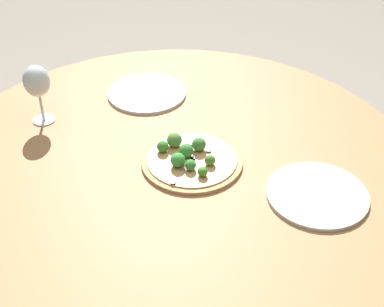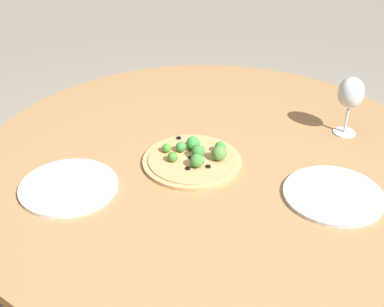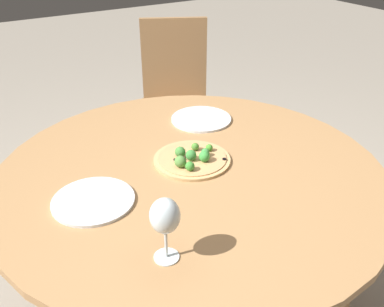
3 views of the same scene
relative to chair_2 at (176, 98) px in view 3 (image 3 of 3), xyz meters
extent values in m
cylinder|color=#A87A4C|center=(-0.97, 0.49, 0.17)|extent=(1.34, 1.34, 0.03)
cylinder|color=#A87A4C|center=(-1.38, 0.07, -0.18)|extent=(0.05, 0.05, 0.68)
cylinder|color=#A87A4C|center=(-0.55, 0.07, -0.18)|extent=(0.05, 0.05, 0.68)
cylinder|color=#A87A4C|center=(-0.55, 0.90, -0.18)|extent=(0.05, 0.05, 0.68)
cube|color=#997047|center=(-0.06, 0.03, -0.06)|extent=(0.54, 0.54, 0.04)
cube|color=#997047|center=(0.10, -0.05, 0.20)|extent=(0.20, 0.35, 0.48)
cylinder|color=#997047|center=(-0.14, 0.26, -0.30)|extent=(0.04, 0.04, 0.44)
cylinder|color=#997047|center=(-0.29, -0.04, -0.30)|extent=(0.04, 0.04, 0.44)
cylinder|color=#997047|center=(0.16, 0.11, -0.30)|extent=(0.04, 0.04, 0.44)
cylinder|color=#997047|center=(0.01, -0.20, -0.30)|extent=(0.04, 0.04, 0.44)
cylinder|color=tan|center=(-0.92, 0.46, 0.19)|extent=(0.27, 0.27, 0.01)
cylinder|color=tan|center=(-0.92, 0.46, 0.20)|extent=(0.24, 0.24, 0.00)
sphere|color=#3C8831|center=(-0.99, 0.51, 0.22)|extent=(0.03, 0.03, 0.03)
sphere|color=#458439|center=(-0.90, 0.49, 0.22)|extent=(0.04, 0.04, 0.04)
sphere|color=#4A842F|center=(-0.88, 0.42, 0.21)|extent=(0.03, 0.03, 0.03)
sphere|color=#418C40|center=(-0.94, 0.41, 0.21)|extent=(0.03, 0.03, 0.03)
sphere|color=#53883D|center=(-0.96, 0.52, 0.22)|extent=(0.04, 0.04, 0.04)
sphere|color=#47912F|center=(-0.92, 0.38, 0.21)|extent=(0.03, 0.03, 0.03)
sphere|color=#3B8438|center=(-0.94, 0.47, 0.22)|extent=(0.04, 0.04, 0.04)
sphere|color=green|center=(-0.97, 0.43, 0.22)|extent=(0.04, 0.04, 0.04)
cylinder|color=black|center=(-0.92, 0.49, 0.20)|extent=(0.01, 0.01, 0.00)
cylinder|color=black|center=(-0.87, 0.47, 0.20)|extent=(0.01, 0.01, 0.00)
cylinder|color=black|center=(-1.00, 0.37, 0.20)|extent=(0.01, 0.01, 0.00)
cylinder|color=black|center=(-0.91, 0.52, 0.20)|extent=(0.01, 0.01, 0.00)
cylinder|color=black|center=(-0.92, 0.45, 0.20)|extent=(0.01, 0.01, 0.00)
cylinder|color=silver|center=(-1.30, 0.77, 0.19)|extent=(0.07, 0.07, 0.00)
cylinder|color=silver|center=(-1.30, 0.77, 0.23)|extent=(0.01, 0.01, 0.08)
ellipsoid|color=silver|center=(-1.30, 0.77, 0.32)|extent=(0.08, 0.08, 0.10)
cylinder|color=silver|center=(-0.97, 0.84, 0.19)|extent=(0.25, 0.25, 0.01)
cylinder|color=silver|center=(-0.66, 0.25, 0.19)|extent=(0.25, 0.25, 0.01)
camera|label=1|loc=(-1.21, -0.65, 1.07)|focal=50.00mm
camera|label=2|loc=(0.14, 1.09, 1.00)|focal=50.00mm
camera|label=3|loc=(-2.03, 1.14, 0.97)|focal=40.00mm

